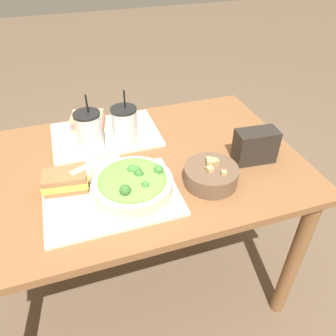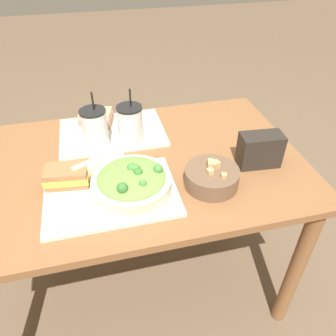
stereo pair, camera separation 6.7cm
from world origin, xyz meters
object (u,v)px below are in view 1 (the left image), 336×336
drink_cup_red (125,127)px  chip_bag (255,146)px  sandwich_far (88,121)px  soup_bowl (211,175)px  salad_bowl (133,184)px  baguette_near (95,169)px  drink_cup_dark (90,133)px  napkin_folded (104,164)px  sandwich_near (66,181)px

drink_cup_red → chip_bag: drink_cup_red is taller
sandwich_far → chip_bag: 0.71m
soup_bowl → sandwich_far: 0.61m
sandwich_far → salad_bowl: bearing=-65.8°
baguette_near → drink_cup_red: bearing=-65.8°
drink_cup_dark → sandwich_far: bearing=86.7°
soup_bowl → napkin_folded: soup_bowl is taller
salad_bowl → chip_bag: size_ratio=1.65×
sandwich_near → drink_cup_red: (0.25, 0.21, 0.04)m
baguette_near → sandwich_far: bearing=-29.1°
drink_cup_dark → soup_bowl: bearing=-40.9°
salad_bowl → sandwich_near: salad_bowl is taller
soup_bowl → sandwich_far: soup_bowl is taller
sandwich_near → chip_bag: 0.69m
baguette_near → sandwich_near: bearing=81.2°
baguette_near → chip_bag: chip_bag is taller
soup_bowl → chip_bag: (0.21, 0.07, 0.03)m
soup_bowl → chip_bag: size_ratio=1.17×
salad_bowl → drink_cup_red: bearing=81.8°
sandwich_near → napkin_folded: size_ratio=1.16×
salad_bowl → chip_bag: bearing=6.5°
sandwich_near → salad_bowl: bearing=-17.2°
drink_cup_dark → drink_cup_red: bearing=0.0°
sandwich_near → baguette_near: 0.11m
soup_bowl → napkin_folded: (-0.34, 0.22, -0.03)m
soup_bowl → drink_cup_dark: size_ratio=0.80×
sandwich_far → baguette_near: bearing=-79.3°
sandwich_far → napkin_folded: (0.02, -0.27, -0.04)m
soup_bowl → drink_cup_dark: drink_cup_dark is taller
salad_bowl → baguette_near: 0.16m
salad_bowl → soup_bowl: (0.27, -0.02, -0.02)m
sandwich_far → drink_cup_red: (0.13, -0.17, 0.04)m
soup_bowl → drink_cup_red: size_ratio=0.81×
salad_bowl → drink_cup_dark: (-0.09, 0.30, 0.03)m
salad_bowl → drink_cup_red: size_ratio=1.14×
drink_cup_dark → napkin_folded: 0.13m
soup_bowl → drink_cup_red: drink_cup_red is taller
salad_bowl → sandwich_far: 0.48m
soup_bowl → baguette_near: bearing=159.4°
salad_bowl → sandwich_near: 0.23m
salad_bowl → sandwich_far: salad_bowl is taller
sandwich_far → chip_bag: bearing=-22.4°
salad_bowl → napkin_folded: 0.22m
chip_bag → napkin_folded: 0.57m
baguette_near → drink_cup_dark: 0.18m
salad_bowl → baguette_near: size_ratio=1.40×
baguette_near → drink_cup_dark: bearing=-29.2°
soup_bowl → drink_cup_red: bearing=125.8°
drink_cup_red → napkin_folded: bearing=-138.7°
drink_cup_red → baguette_near: bearing=-130.2°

